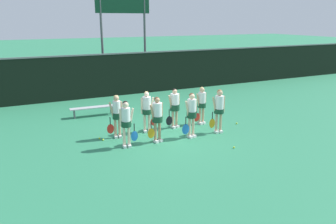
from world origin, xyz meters
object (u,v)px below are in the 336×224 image
(tennis_ball_1, at_px, (237,123))
(tennis_ball_2, at_px, (103,140))
(player_2, at_px, (191,111))
(tennis_ball_0, at_px, (160,123))
(player_4, at_px, (117,113))
(tennis_ball_4, at_px, (234,147))
(player_3, at_px, (219,107))
(tennis_ball_3, at_px, (99,138))
(player_6, at_px, (175,105))
(player_5, at_px, (147,108))
(bench_courtside, at_px, (93,108))
(player_7, at_px, (202,103))
(player_0, at_px, (126,120))
(scoreboard, at_px, (123,15))
(player_1, at_px, (157,116))

(tennis_ball_1, xyz_separation_m, tennis_ball_2, (-5.71, 0.53, -0.00))
(player_2, xyz_separation_m, tennis_ball_0, (-0.42, 1.97, -0.99))
(player_4, relative_size, tennis_ball_4, 25.20)
(player_3, height_order, tennis_ball_3, player_3)
(player_2, height_order, player_6, player_2)
(player_5, bearing_deg, player_6, 8.02)
(player_2, distance_m, tennis_ball_0, 2.25)
(bench_courtside, relative_size, player_5, 1.27)
(tennis_ball_3, bearing_deg, tennis_ball_2, -67.00)
(player_5, relative_size, tennis_ball_3, 23.89)
(player_7, relative_size, tennis_ball_4, 24.52)
(player_2, distance_m, player_7, 1.76)
(bench_courtside, distance_m, tennis_ball_2, 3.42)
(bench_courtside, distance_m, tennis_ball_3, 3.23)
(player_2, height_order, tennis_ball_3, player_2)
(tennis_ball_1, distance_m, tennis_ball_3, 5.85)
(player_2, distance_m, tennis_ball_2, 3.47)
(player_0, xyz_separation_m, tennis_ball_2, (-0.61, 0.98, -0.96))
(player_7, height_order, tennis_ball_4, player_7)
(player_0, bearing_deg, tennis_ball_1, 12.16)
(player_6, relative_size, player_7, 1.02)
(player_3, xyz_separation_m, tennis_ball_0, (-1.66, 1.97, -1.02))
(bench_courtside, bearing_deg, tennis_ball_2, -94.34)
(scoreboard, relative_size, player_1, 3.51)
(bench_courtside, height_order, player_3, player_3)
(player_3, bearing_deg, player_6, 141.38)
(scoreboard, relative_size, bench_courtside, 2.82)
(player_0, xyz_separation_m, player_7, (3.75, 1.16, -0.05))
(scoreboard, relative_size, player_0, 3.56)
(bench_courtside, bearing_deg, scoreboard, 59.85)
(player_2, xyz_separation_m, tennis_ball_4, (0.80, -1.64, -0.99))
(player_0, height_order, tennis_ball_4, player_0)
(player_7, xyz_separation_m, tennis_ball_4, (-0.41, -2.91, -0.91))
(player_4, distance_m, tennis_ball_1, 5.24)
(player_3, distance_m, tennis_ball_4, 1.98)
(player_1, distance_m, tennis_ball_0, 2.30)
(player_1, relative_size, tennis_ball_2, 24.88)
(player_6, distance_m, tennis_ball_4, 3.21)
(player_3, relative_size, player_6, 1.06)
(player_2, bearing_deg, player_5, 125.48)
(tennis_ball_3, bearing_deg, player_5, -0.04)
(bench_courtside, height_order, tennis_ball_1, bench_courtside)
(player_4, height_order, tennis_ball_1, player_4)
(scoreboard, bearing_deg, player_3, -85.88)
(tennis_ball_1, bearing_deg, bench_courtside, 143.50)
(player_2, bearing_deg, tennis_ball_0, 92.78)
(player_1, bearing_deg, player_5, 74.31)
(player_3, bearing_deg, player_5, 159.80)
(player_6, height_order, tennis_ball_4, player_6)
(tennis_ball_0, xyz_separation_m, tennis_ball_2, (-2.72, -0.88, -0.00))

